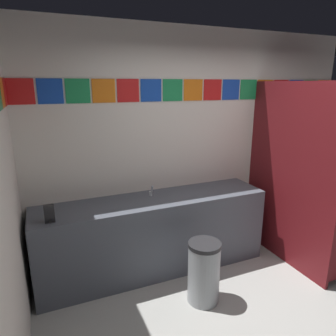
{
  "coord_description": "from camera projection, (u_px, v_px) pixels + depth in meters",
  "views": [
    {
      "loc": [
        -1.82,
        -1.6,
        2.08
      ],
      "look_at": [
        -0.7,
        1.05,
        1.29
      ],
      "focal_mm": 32.72,
      "sensor_mm": 36.0,
      "label": 1
    }
  ],
  "objects": [
    {
      "name": "faucet_center",
      "position": [
        151.0,
        192.0,
        3.42
      ],
      "size": [
        0.04,
        0.1,
        0.14
      ],
      "color": "silver",
      "rests_on": "vanity_counter"
    },
    {
      "name": "toilet",
      "position": [
        295.0,
        220.0,
        4.12
      ],
      "size": [
        0.39,
        0.49,
        0.74
      ],
      "color": "white",
      "rests_on": "ground_plane"
    },
    {
      "name": "vanity_counter",
      "position": [
        154.0,
        234.0,
        3.47
      ],
      "size": [
        2.57,
        0.58,
        0.86
      ],
      "color": "#4C515B",
      "rests_on": "ground_plane"
    },
    {
      "name": "wall_back",
      "position": [
        200.0,
        144.0,
        3.79
      ],
      "size": [
        4.13,
        0.09,
        2.71
      ],
      "color": "silver",
      "rests_on": "ground_plane"
    },
    {
      "name": "soap_dispenser",
      "position": [
        49.0,
        214.0,
        2.78
      ],
      "size": [
        0.09,
        0.09,
        0.16
      ],
      "color": "black",
      "rests_on": "vanity_counter"
    },
    {
      "name": "trash_bin",
      "position": [
        204.0,
        272.0,
        2.97
      ],
      "size": [
        0.32,
        0.32,
        0.63
      ],
      "color": "#999EA3",
      "rests_on": "ground_plane"
    },
    {
      "name": "ground_plane",
      "position": [
        289.0,
        332.0,
        2.65
      ],
      "size": [
        9.09,
        9.09,
        0.0
      ],
      "primitive_type": "plane",
      "color": "#9E9E99"
    },
    {
      "name": "stall_divider",
      "position": [
        317.0,
        180.0,
        3.37
      ],
      "size": [
        0.92,
        1.36,
        2.11
      ],
      "color": "maroon",
      "rests_on": "ground_plane"
    }
  ]
}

